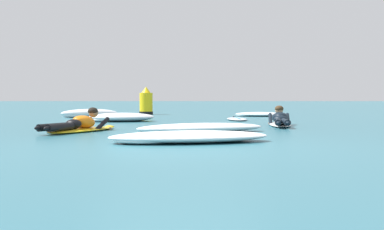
{
  "coord_description": "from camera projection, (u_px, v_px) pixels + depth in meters",
  "views": [
    {
      "loc": [
        0.28,
        -8.21,
        0.74
      ],
      "look_at": [
        0.2,
        4.14,
        0.31
      ],
      "focal_mm": 52.41,
      "sensor_mm": 36.0,
      "label": 1
    }
  ],
  "objects": [
    {
      "name": "ground_plane",
      "position": [
        187.0,
        118.0,
        18.22
      ],
      "size": [
        120.0,
        120.0,
        0.0
      ],
      "primitive_type": "plane",
      "color": "#2D6B7A"
    },
    {
      "name": "surfer_near",
      "position": [
        80.0,
        125.0,
        11.45
      ],
      "size": [
        1.39,
        2.55,
        0.54
      ],
      "color": "yellow",
      "rests_on": "ground"
    },
    {
      "name": "surfer_far",
      "position": [
        280.0,
        120.0,
        13.67
      ],
      "size": [
        0.75,
        2.76,
        0.55
      ],
      "color": "white",
      "rests_on": "ground"
    },
    {
      "name": "drifting_surfboard",
      "position": [
        237.0,
        119.0,
        17.02
      ],
      "size": [
        0.65,
        1.86,
        0.16
      ],
      "color": "silver",
      "rests_on": "ground"
    },
    {
      "name": "whitewater_front",
      "position": [
        260.0,
        114.0,
        20.08
      ],
      "size": [
        1.88,
        1.22,
        0.15
      ],
      "color": "white",
      "rests_on": "ground"
    },
    {
      "name": "whitewater_mid_left",
      "position": [
        122.0,
        117.0,
        16.07
      ],
      "size": [
        2.11,
        1.57,
        0.25
      ],
      "color": "white",
      "rests_on": "ground"
    },
    {
      "name": "whitewater_mid_right",
      "position": [
        90.0,
        113.0,
        19.1
      ],
      "size": [
        2.02,
        1.32,
        0.29
      ],
      "color": "white",
      "rests_on": "ground"
    },
    {
      "name": "whitewater_back",
      "position": [
        190.0,
        137.0,
        8.86
      ],
      "size": [
        2.76,
        1.67,
        0.18
      ],
      "color": "white",
      "rests_on": "ground"
    },
    {
      "name": "whitewater_far_band",
      "position": [
        201.0,
        128.0,
        11.25
      ],
      "size": [
        2.8,
        1.72,
        0.19
      ],
      "color": "white",
      "rests_on": "ground"
    },
    {
      "name": "channel_marker_buoy",
      "position": [
        146.0,
        103.0,
        22.01
      ],
      "size": [
        0.54,
        0.54,
        1.09
      ],
      "color": "yellow",
      "rests_on": "ground"
    }
  ]
}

